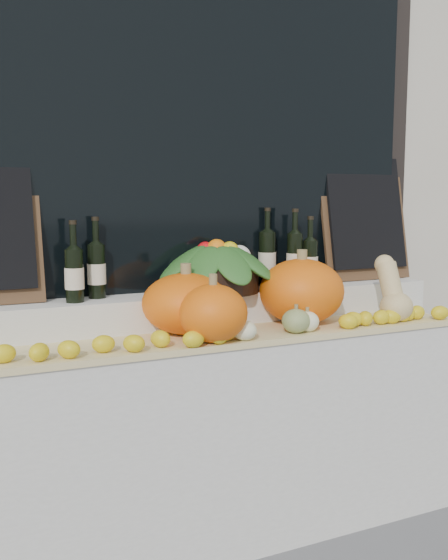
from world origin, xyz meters
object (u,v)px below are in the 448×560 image
at_px(butternut_squash, 393,293).
at_px(wine_bottle_tall, 267,258).
at_px(produce_bowl, 217,265).
at_px(pumpkin_right, 301,291).
at_px(pumpkin_left, 186,303).

height_order(butternut_squash, wine_bottle_tall, wine_bottle_tall).
distance_m(produce_bowl, wine_bottle_tall, 0.30).
relative_size(butternut_squash, wine_bottle_tall, 0.79).
xyz_separation_m(pumpkin_right, butternut_squash, (0.41, -0.12, -0.02)).
bearing_deg(butternut_squash, pumpkin_left, 171.66).
xyz_separation_m(pumpkin_left, pumpkin_right, (0.53, -0.02, 0.02)).
distance_m(pumpkin_left, wine_bottle_tall, 0.58).
xyz_separation_m(pumpkin_right, produce_bowl, (-0.32, 0.19, 0.11)).
bearing_deg(wine_bottle_tall, produce_bowl, -166.28).
relative_size(pumpkin_left, butternut_squash, 1.23).
bearing_deg(produce_bowl, butternut_squash, -23.01).
bearing_deg(pumpkin_left, produce_bowl, 38.69).
xyz_separation_m(butternut_squash, produce_bowl, (-0.73, 0.31, 0.13)).
distance_m(pumpkin_right, butternut_squash, 0.42).
bearing_deg(produce_bowl, pumpkin_right, -30.80).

